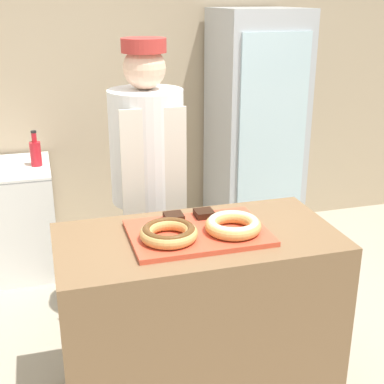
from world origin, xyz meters
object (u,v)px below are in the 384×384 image
brownie_back_right (204,213)px  baker_person (148,188)px  brownie_back_left (174,217)px  donut_chocolate_glaze (169,232)px  donut_light_glaze (233,225)px  bottle_red (36,152)px  serving_tray (198,233)px  beverage_fridge (255,132)px

brownie_back_right → baker_person: (-0.17, 0.55, -0.04)m
brownie_back_left → baker_person: size_ratio=0.05×
donut_chocolate_glaze → baker_person: baker_person is taller
donut_light_glaze → bottle_red: bottle_red is taller
serving_tray → baker_person: bearing=97.4°
donut_light_glaze → donut_chocolate_glaze: bearing=180.0°
donut_light_glaze → baker_person: 0.80m
baker_person → beverage_fridge: bearing=43.3°
brownie_back_left → bottle_red: size_ratio=0.35×
serving_tray → donut_light_glaze: (0.15, -0.05, 0.05)m
donut_chocolate_glaze → beverage_fridge: beverage_fridge is taller
brownie_back_right → donut_light_glaze: bearing=-70.0°
donut_chocolate_glaze → bottle_red: 1.85m
serving_tray → brownie_back_left: brownie_back_left is taller
donut_light_glaze → baker_person: baker_person is taller
serving_tray → brownie_back_right: bearing=63.2°
donut_light_glaze → serving_tray: bearing=160.3°
brownie_back_left → baker_person: 0.55m
serving_tray → donut_light_glaze: bearing=-19.7°
baker_person → bottle_red: size_ratio=6.82×
brownie_back_right → baker_person: baker_person is taller
donut_light_glaze → bottle_red: (-0.86, 1.76, -0.07)m
donut_light_glaze → beverage_fridge: (0.84, 1.78, -0.04)m
brownie_back_left → beverage_fridge: (1.07, 1.57, -0.02)m
donut_chocolate_glaze → bottle_red: size_ratio=1.01×
donut_chocolate_glaze → baker_person: 0.76m
donut_chocolate_glaze → brownie_back_right: bearing=42.1°
donut_light_glaze → brownie_back_left: (-0.23, 0.21, -0.02)m
serving_tray → brownie_back_left: 0.17m
brownie_back_right → bottle_red: bearing=116.9°
serving_tray → baker_person: 0.71m
baker_person → brownie_back_left: bearing=-88.6°
donut_light_glaze → baker_person: bearing=107.9°
bottle_red → donut_light_glaze: bearing=-63.9°
beverage_fridge → bottle_red: beverage_fridge is taller
brownie_back_left → brownie_back_right: (0.15, 0.00, 0.00)m
serving_tray → brownie_back_left: (-0.08, 0.15, 0.03)m
donut_light_glaze → beverage_fridge: size_ratio=0.14×
donut_chocolate_glaze → baker_person: (0.06, 0.76, -0.06)m
brownie_back_left → baker_person: baker_person is taller
brownie_back_left → bottle_red: bottle_red is taller
donut_chocolate_glaze → brownie_back_right: size_ratio=2.91×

